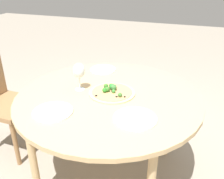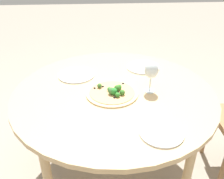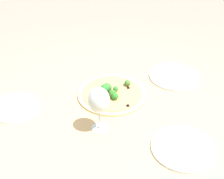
{
  "view_description": "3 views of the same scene",
  "coord_description": "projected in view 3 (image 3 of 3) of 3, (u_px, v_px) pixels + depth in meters",
  "views": [
    {
      "loc": [
        1.4,
        0.51,
        1.49
      ],
      "look_at": [
        -0.03,
        0.01,
        0.74
      ],
      "focal_mm": 40.0,
      "sensor_mm": 36.0,
      "label": 1
    },
    {
      "loc": [
        -1.32,
        0.11,
        1.5
      ],
      "look_at": [
        -0.03,
        0.01,
        0.74
      ],
      "focal_mm": 40.0,
      "sensor_mm": 36.0,
      "label": 2
    },
    {
      "loc": [
        0.29,
        -1.1,
        1.56
      ],
      "look_at": [
        -0.03,
        0.01,
        0.74
      ],
      "focal_mm": 50.0,
      "sensor_mm": 36.0,
      "label": 3
    }
  ],
  "objects": [
    {
      "name": "plate_near",
      "position": [
        174.0,
        76.0,
        1.56
      ],
      "size": [
        0.25,
        0.25,
        0.01
      ],
      "color": "silver",
      "rests_on": "dining_table"
    },
    {
      "name": "plate_side",
      "position": [
        15.0,
        107.0,
        1.36
      ],
      "size": [
        0.21,
        0.21,
        0.01
      ],
      "color": "silver",
      "rests_on": "dining_table"
    },
    {
      "name": "wine_glass",
      "position": [
        99.0,
        101.0,
        1.17
      ],
      "size": [
        0.08,
        0.08,
        0.2
      ],
      "color": "silver",
      "rests_on": "dining_table"
    },
    {
      "name": "pizza",
      "position": [
        111.0,
        93.0,
        1.43
      ],
      "size": [
        0.32,
        0.32,
        0.06
      ],
      "color": "#DBBC89",
      "rests_on": "dining_table"
    },
    {
      "name": "plate_far",
      "position": [
        183.0,
        148.0,
        1.16
      ],
      "size": [
        0.24,
        0.24,
        0.01
      ],
      "color": "silver",
      "rests_on": "dining_table"
    },
    {
      "name": "dining_table",
      "position": [
        118.0,
        108.0,
        1.46
      ],
      "size": [
        1.25,
        1.25,
        0.71
      ],
      "color": "tan",
      "rests_on": "ground_plane"
    }
  ]
}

